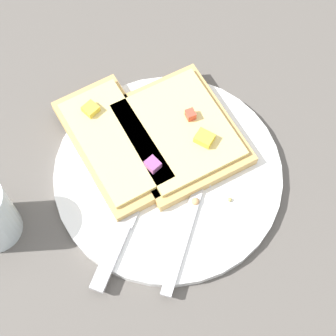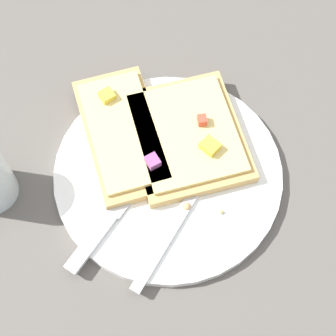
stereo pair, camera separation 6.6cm
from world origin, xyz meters
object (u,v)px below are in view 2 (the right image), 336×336
Objects in this scene: fork at (190,200)px; plate at (168,174)px; pizza_slice_corner at (123,134)px; knife at (116,210)px; pizza_slice_main at (187,136)px.

plate is at bearing 63.63° from fork.
fork reaches higher than plate.
plate is 1.40× the size of pizza_slice_corner.
plate is at bearing -16.97° from knife.
pizza_slice_main is 0.98× the size of pizza_slice_corner.
knife reaches higher than plate.
fork is 1.05× the size of knife.
plate is 1.38× the size of knife.
plate is at bearing -147.35° from pizza_slice_corner.
plate is 1.31× the size of fork.
pizza_slice_main reaches higher than plate.
fork is 1.07× the size of pizza_slice_corner.
pizza_slice_main is at bearing -8.05° from knife.
knife is 0.10m from pizza_slice_corner.
pizza_slice_main is 0.08m from pizza_slice_corner.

